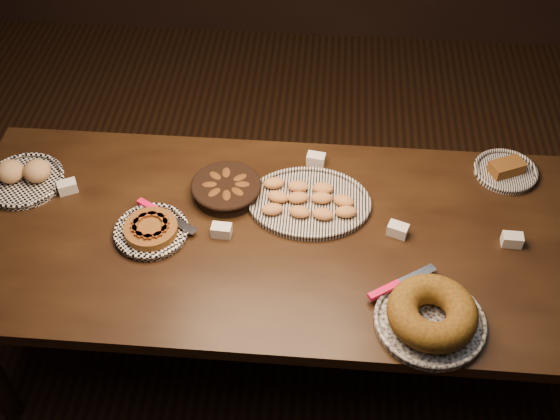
# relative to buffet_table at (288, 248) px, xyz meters

# --- Properties ---
(ground) EXTENTS (5.00, 5.00, 0.00)m
(ground) POSITION_rel_buffet_table_xyz_m (0.00, 0.00, -0.68)
(ground) COLOR black
(ground) RESTS_ON ground
(buffet_table) EXTENTS (2.40, 1.00, 0.75)m
(buffet_table) POSITION_rel_buffet_table_xyz_m (0.00, 0.00, 0.00)
(buffet_table) COLOR black
(buffet_table) RESTS_ON ground
(apple_tart_plate) EXTENTS (0.30, 0.28, 0.05)m
(apple_tart_plate) POSITION_rel_buffet_table_xyz_m (-0.48, -0.04, 0.09)
(apple_tart_plate) COLOR white
(apple_tart_plate) RESTS_ON buffet_table
(madeleine_platter) EXTENTS (0.45, 0.37, 0.05)m
(madeleine_platter) POSITION_rel_buffet_table_xyz_m (0.06, 0.15, 0.09)
(madeleine_platter) COLOR black
(madeleine_platter) RESTS_ON buffet_table
(bundt_cake_plate) EXTENTS (0.38, 0.41, 0.11)m
(bundt_cake_plate) POSITION_rel_buffet_table_xyz_m (0.48, -0.35, 0.12)
(bundt_cake_plate) COLOR black
(bundt_cake_plate) RESTS_ON buffet_table
(croissant_basket) EXTENTS (0.26, 0.26, 0.07)m
(croissant_basket) POSITION_rel_buffet_table_xyz_m (-0.24, 0.18, 0.11)
(croissant_basket) COLOR black
(croissant_basket) RESTS_ON buffet_table
(bread_roll_plate) EXTENTS (0.30, 0.30, 0.09)m
(bread_roll_plate) POSITION_rel_buffet_table_xyz_m (-1.02, 0.18, 0.10)
(bread_roll_plate) COLOR white
(bread_roll_plate) RESTS_ON buffet_table
(loaf_plate) EXTENTS (0.25, 0.25, 0.06)m
(loaf_plate) POSITION_rel_buffet_table_xyz_m (0.81, 0.38, 0.09)
(loaf_plate) COLOR black
(loaf_plate) RESTS_ON buffet_table
(tent_cards) EXTENTS (1.70, 0.45, 0.04)m
(tent_cards) POSITION_rel_buffet_table_xyz_m (0.04, 0.11, 0.10)
(tent_cards) COLOR white
(tent_cards) RESTS_ON buffet_table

